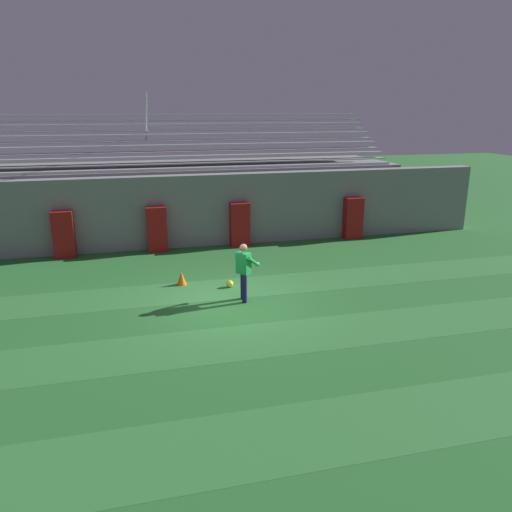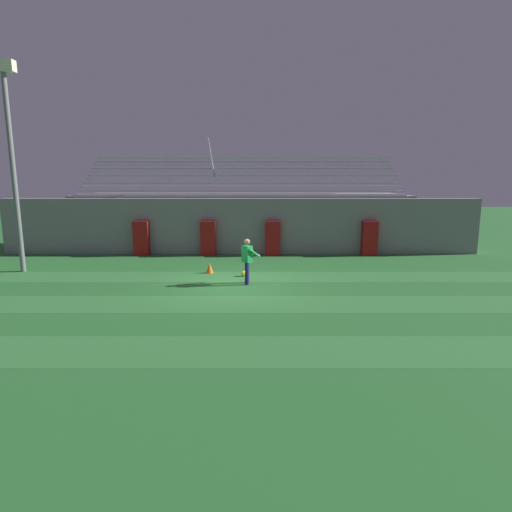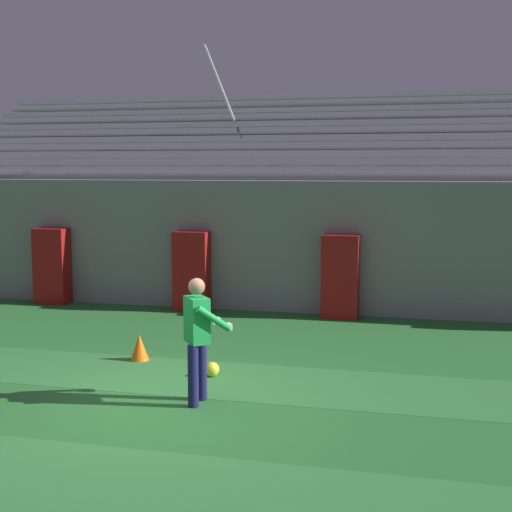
{
  "view_description": "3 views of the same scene",
  "coord_description": "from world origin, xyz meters",
  "views": [
    {
      "loc": [
        -2.45,
        -12.77,
        5.28
      ],
      "look_at": [
        0.83,
        0.25,
        1.27
      ],
      "focal_mm": 35.0,
      "sensor_mm": 36.0,
      "label": 1
    },
    {
      "loc": [
        0.77,
        -15.13,
        3.91
      ],
      "look_at": [
        0.81,
        0.17,
        1.04
      ],
      "focal_mm": 30.0,
      "sensor_mm": 36.0,
      "label": 2
    },
    {
      "loc": [
        3.35,
        -8.48,
        3.1
      ],
      "look_at": [
        0.8,
        1.97,
        1.75
      ],
      "focal_mm": 50.0,
      "sensor_mm": 36.0,
      "label": 3
    }
  ],
  "objects": [
    {
      "name": "padding_pillar_gate_right",
      "position": [
        1.61,
        5.95,
        0.86
      ],
      "size": [
        0.75,
        0.44,
        1.72
      ],
      "primitive_type": "cube",
      "color": "maroon",
      "rests_on": "ground"
    },
    {
      "name": "turf_stripe_near",
      "position": [
        0.0,
        -6.0,
        0.0
      ],
      "size": [
        28.0,
        1.81,
        0.01
      ],
      "primitive_type": "cube",
      "color": "#337A38",
      "rests_on": "ground"
    },
    {
      "name": "turf_stripe_far",
      "position": [
        0.0,
        1.24,
        0.0
      ],
      "size": [
        28.0,
        1.81,
        0.01
      ],
      "primitive_type": "cube",
      "color": "#337A38",
      "rests_on": "ground"
    },
    {
      "name": "padding_pillar_far_right",
      "position": [
        6.44,
        5.95,
        0.86
      ],
      "size": [
        0.75,
        0.44,
        1.72
      ],
      "primitive_type": "cube",
      "color": "maroon",
      "rests_on": "ground"
    },
    {
      "name": "traffic_cone",
      "position": [
        -1.12,
        1.94,
        0.21
      ],
      "size": [
        0.3,
        0.3,
        0.42
      ],
      "primitive_type": "cone",
      "color": "orange",
      "rests_on": "ground"
    },
    {
      "name": "soccer_ball",
      "position": [
        0.28,
        1.34,
        0.11
      ],
      "size": [
        0.22,
        0.22,
        0.22
      ],
      "primitive_type": "sphere",
      "color": "yellow",
      "rests_on": "ground"
    },
    {
      "name": "padding_pillar_far_left",
      "position": [
        -4.94,
        5.95,
        0.86
      ],
      "size": [
        0.75,
        0.44,
        1.72
      ],
      "primitive_type": "cube",
      "color": "maroon",
      "rests_on": "ground"
    },
    {
      "name": "bleacher_stand",
      "position": [
        -0.0,
        9.19,
        1.51
      ],
      "size": [
        18.0,
        4.75,
        5.83
      ],
      "color": "gray",
      "rests_on": "ground"
    },
    {
      "name": "turf_stripe_mid",
      "position": [
        0.0,
        -2.38,
        0.0
      ],
      "size": [
        28.0,
        1.81,
        0.01
      ],
      "primitive_type": "cube",
      "color": "#337A38",
      "rests_on": "ground"
    },
    {
      "name": "ground_plane",
      "position": [
        0.0,
        0.0,
        0.0
      ],
      "size": [
        80.0,
        80.0,
        0.0
      ],
      "primitive_type": "plane",
      "color": "#286B2D"
    },
    {
      "name": "goalkeeper",
      "position": [
        0.46,
        0.17,
        0.95
      ],
      "size": [
        0.73,
        0.74,
        1.67
      ],
      "color": "#19194C",
      "rests_on": "ground"
    },
    {
      "name": "back_wall",
      "position": [
        0.0,
        6.5,
        1.4
      ],
      "size": [
        24.0,
        0.6,
        2.8
      ],
      "primitive_type": "cube",
      "color": "gray",
      "rests_on": "ground"
    },
    {
      "name": "padding_pillar_gate_left",
      "position": [
        -1.61,
        5.95,
        0.86
      ],
      "size": [
        0.75,
        0.44,
        1.72
      ],
      "primitive_type": "cube",
      "color": "maroon",
      "rests_on": "ground"
    }
  ]
}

